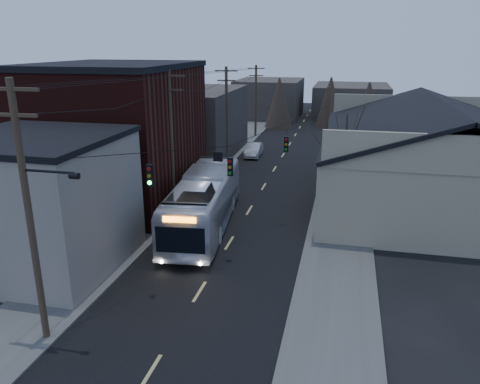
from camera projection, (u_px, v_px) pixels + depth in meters
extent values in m
cube|color=black|center=(271.00, 174.00, 43.31)|extent=(9.00, 110.00, 0.02)
cube|color=#474744|center=(204.00, 170.00, 44.67)|extent=(4.00, 110.00, 0.12)
cube|color=#474744|center=(343.00, 178.00, 41.92)|extent=(4.00, 110.00, 0.12)
cube|color=slate|center=(40.00, 204.00, 24.64)|extent=(8.00, 8.00, 7.00)
cube|color=black|center=(118.00, 137.00, 34.61)|extent=(10.00, 12.00, 10.00)
cube|color=#36302B|center=(193.00, 123.00, 49.83)|extent=(9.00, 14.00, 7.00)
cube|color=gray|center=(432.00, 170.00, 35.16)|extent=(16.00, 20.00, 5.00)
cube|color=black|center=(381.00, 118.00, 34.85)|extent=(8.16, 20.60, 2.86)
cube|color=#36302B|center=(269.00, 98.00, 76.17)|extent=(10.00, 12.00, 6.00)
cube|color=#36302B|center=(351.00, 100.00, 78.22)|extent=(12.00, 14.00, 5.00)
cone|color=black|center=(344.00, 168.00, 31.55)|extent=(0.40, 0.40, 7.20)
cylinder|color=#382B1E|center=(30.00, 220.00, 17.69)|extent=(0.28, 0.28, 10.50)
cube|color=#382B1E|center=(11.00, 89.00, 16.22)|extent=(2.20, 0.12, 0.12)
cylinder|color=#382B1E|center=(172.00, 145.00, 31.70)|extent=(0.28, 0.28, 10.00)
cube|color=#382B1E|center=(169.00, 76.00, 30.30)|extent=(2.20, 0.12, 0.12)
cylinder|color=#382B1E|center=(227.00, 117.00, 45.71)|extent=(0.28, 0.28, 9.50)
cube|color=#382B1E|center=(226.00, 71.00, 44.38)|extent=(2.20, 0.12, 0.12)
cylinder|color=#382B1E|center=(256.00, 101.00, 59.72)|extent=(0.28, 0.28, 9.00)
cube|color=#382B1E|center=(256.00, 68.00, 58.47)|extent=(2.20, 0.12, 0.12)
cylinder|color=#382B1E|center=(326.00, 142.00, 36.32)|extent=(0.28, 0.28, 8.50)
cube|color=black|center=(150.00, 175.00, 21.02)|extent=(0.28, 0.20, 1.00)
cube|color=black|center=(230.00, 167.00, 24.84)|extent=(0.28, 0.20, 1.00)
cube|color=black|center=(286.00, 144.00, 29.91)|extent=(0.28, 0.20, 1.00)
imported|color=silver|center=(204.00, 202.00, 30.31)|extent=(4.37, 13.20, 3.61)
imported|color=#A7AAAF|center=(254.00, 150.00, 50.03)|extent=(1.63, 4.30, 1.40)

